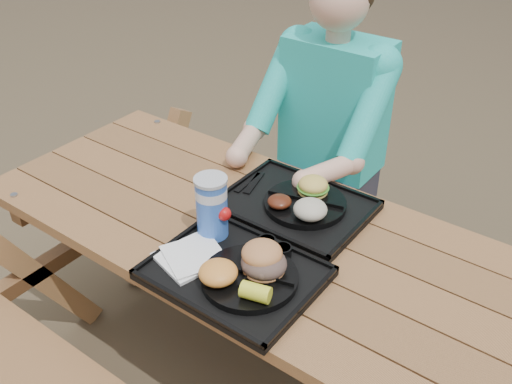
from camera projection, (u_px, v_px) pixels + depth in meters
The scene contains 17 objects.
picnic_table at pixel (256, 315), 1.95m from camera, with size 1.80×1.49×0.75m, color #999999, non-canonical shape.
tray_near at pixel (235, 274), 1.55m from camera, with size 0.45×0.35×0.02m, color black.
tray_far at pixel (295, 207), 1.82m from camera, with size 0.45×0.35×0.02m, color black.
plate_near at pixel (250, 278), 1.51m from camera, with size 0.26×0.26×0.02m, color black.
plate_far at pixel (305, 204), 1.80m from camera, with size 0.26×0.26×0.02m, color black.
napkin_stack at pixel (189, 257), 1.58m from camera, with size 0.16×0.16×0.02m, color white.
soda_cup at pixel (212, 208), 1.63m from camera, with size 0.09×0.09×0.18m, color blue.
condiment_bbq at pixel (267, 243), 1.62m from camera, with size 0.05×0.05×0.03m, color black.
condiment_mustard at pixel (283, 251), 1.59m from camera, with size 0.05×0.05×0.03m, color gold.
sandwich at pixel (264, 253), 1.49m from camera, with size 0.12×0.12×0.12m, color #CA7E47, non-canonical shape.
mac_cheese at pixel (218, 273), 1.47m from camera, with size 0.10×0.10×0.05m, color #F7A241.
corn_cob at pixel (256, 292), 1.42m from camera, with size 0.08×0.08×0.04m, color #FDFF35, non-canonical shape.
cutlery_far at pixel (254, 183), 1.91m from camera, with size 0.02×0.14×0.01m, color black.
burger at pixel (313, 181), 1.81m from camera, with size 0.10×0.10×0.09m, color #EDC653, non-canonical shape.
baked_beans at pixel (280, 202), 1.76m from camera, with size 0.08×0.08×0.03m, color #572111.
potato_salad at pixel (310, 209), 1.70m from camera, with size 0.10×0.10×0.06m, color beige.
diner at pixel (328, 158), 2.31m from camera, with size 0.48×0.84×1.28m, color #1BC0C0, non-canonical shape.
Camera 1 is at (0.83, -1.12, 1.80)m, focal length 40.00 mm.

